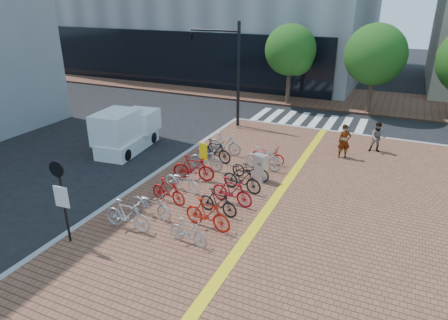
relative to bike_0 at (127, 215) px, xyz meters
The scene contains 30 objects.
ground 3.38m from the bike_0, 49.68° to the left, with size 120.00×120.00×0.00m, color black.
tactile_strip 4.86m from the bike_0, 31.05° to the right, with size 0.40×34.00×0.01m, color yellow.
kerb_west 3.18m from the bike_0, 126.90° to the right, with size 0.25×34.00×0.15m, color gray.
kerb_north 15.41m from the bike_0, 70.52° to the left, with size 14.00×0.25×0.15m, color gray.
far_sidewalk 23.62m from the bike_0, 84.82° to the left, with size 70.00×8.00×0.15m, color brown.
crosswalk 16.74m from the bike_0, 80.94° to the left, with size 7.50×4.00×0.01m.
street_trees 21.48m from the bike_0, 70.24° to the left, with size 16.20×4.60×6.35m.
bike_0 is the anchor object (origin of this frame).
bike_1 1.15m from the bike_0, 77.91° to the left, with size 0.68×1.96×1.03m, color #A2A3A7.
bike_2 2.34m from the bike_0, 83.47° to the left, with size 0.48×1.72×1.03m, color #BB0F0D.
bike_3 3.51m from the bike_0, 86.33° to the left, with size 0.62×1.78×0.94m, color white.
bike_4 4.64m from the bike_0, 87.93° to the left, with size 0.55×1.96×1.18m, color #A80C0E.
bike_5 5.91m from the bike_0, 88.53° to the left, with size 0.50×1.79×1.07m, color #ADACB1.
bike_6 7.03m from the bike_0, 89.15° to the left, with size 0.54×1.92×1.15m, color black.
bike_7 8.16m from the bike_0, 89.09° to the left, with size 0.54×1.92×1.15m, color #B6B5BA.
bike_8 2.43m from the bike_0, ahead, with size 0.44×1.57×0.94m, color #A7A7AB.
bike_9 2.87m from the bike_0, 26.07° to the left, with size 0.54×1.92×1.15m, color red.
bike_10 3.41m from the bike_0, 43.02° to the left, with size 0.48×1.69×1.02m, color black.
bike_11 4.23m from the bike_0, 50.95° to the left, with size 0.53×1.87×1.12m, color #A90C1C.
bike_12 5.21m from the bike_0, 60.21° to the left, with size 0.53×1.88×1.13m, color black.
bike_13 6.31m from the bike_0, 66.71° to the left, with size 0.65×1.86×0.98m, color black.
bike_14 7.55m from the bike_0, 69.29° to the left, with size 0.54×1.90×1.14m, color #BABABF.
bike_15 8.33m from the bike_0, 71.63° to the left, with size 0.61×1.74×0.92m, color #BC0F0D.
pedestrian_a 11.86m from the bike_0, 60.00° to the left, with size 0.65×0.42×1.77m, color gray.
pedestrian_b 13.99m from the bike_0, 57.93° to the left, with size 0.79×0.62×1.63m, color #505265.
utility_box 6.57m from the bike_0, 63.40° to the left, with size 0.57×0.41×1.24m, color #B7B7BC.
yellow_sign 4.96m from the bike_0, 83.60° to the left, with size 0.47×0.21×1.77m.
notice_sign 2.41m from the bike_0, 132.63° to the right, with size 0.56×0.14×3.01m.
traffic_light_pole 13.88m from the bike_0, 101.47° to the left, with size 3.46×1.33×6.44m.
box_truck 8.55m from the bike_0, 127.28° to the left, with size 2.17×4.20×2.33m.
Camera 1 is at (6.15, -12.36, 8.01)m, focal length 32.00 mm.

